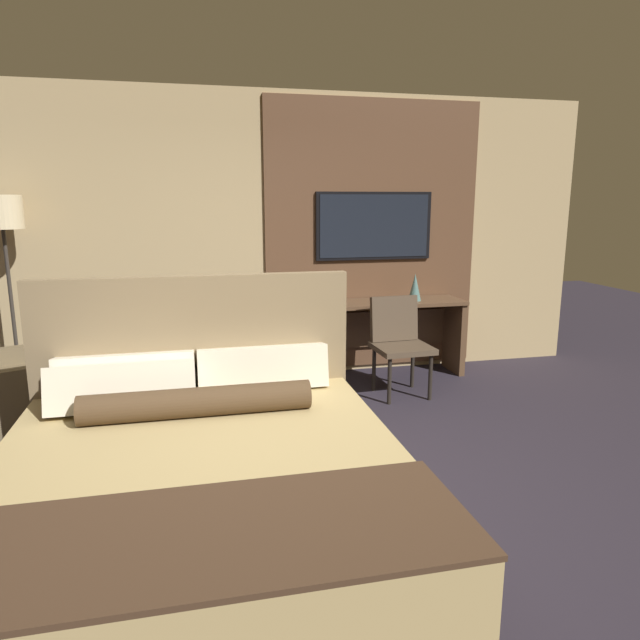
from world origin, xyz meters
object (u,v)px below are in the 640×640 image
(bed, at_px, (201,485))
(book, at_px, (318,302))
(tv, at_px, (374,226))
(desk, at_px, (378,326))
(vase_tall, at_px, (415,287))
(desk_chair, at_px, (398,337))
(floor_lamp, at_px, (3,230))

(bed, relative_size, book, 9.24)
(bed, xyz_separation_m, tv, (1.84, 2.81, 1.18))
(desk, distance_m, book, 0.69)
(tv, distance_m, vase_tall, 0.75)
(bed, bearing_deg, desk, 55.00)
(bed, bearing_deg, tv, 56.84)
(bed, relative_size, desk_chair, 2.47)
(floor_lamp, distance_m, vase_tall, 3.76)
(floor_lamp, xyz_separation_m, vase_tall, (3.71, 0.00, -0.61))
(bed, bearing_deg, book, 65.02)
(tv, xyz_separation_m, book, (-0.64, -0.23, -0.72))
(desk, xyz_separation_m, vase_tall, (0.36, -0.07, 0.39))
(bed, relative_size, tv, 1.84)
(desk, distance_m, vase_tall, 0.53)
(book, bearing_deg, vase_tall, -1.41)
(floor_lamp, height_order, book, floor_lamp)
(desk, bearing_deg, vase_tall, -10.81)
(desk, height_order, vase_tall, vase_tall)
(desk_chair, height_order, vase_tall, vase_tall)
(floor_lamp, bearing_deg, bed, -59.25)
(desk, bearing_deg, book, -176.04)
(desk_chair, relative_size, floor_lamp, 0.49)
(book, bearing_deg, desk, 3.96)
(vase_tall, bearing_deg, desk, 169.19)
(vase_tall, relative_size, book, 1.13)
(tv, bearing_deg, desk, -90.00)
(desk, xyz_separation_m, desk_chair, (0.01, -0.56, 0.01))
(tv, xyz_separation_m, desk_chair, (0.01, -0.75, -0.98))
(vase_tall, bearing_deg, tv, 144.34)
(floor_lamp, bearing_deg, desk_chair, -8.21)
(desk_chair, bearing_deg, tv, 87.74)
(bed, distance_m, vase_tall, 3.42)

